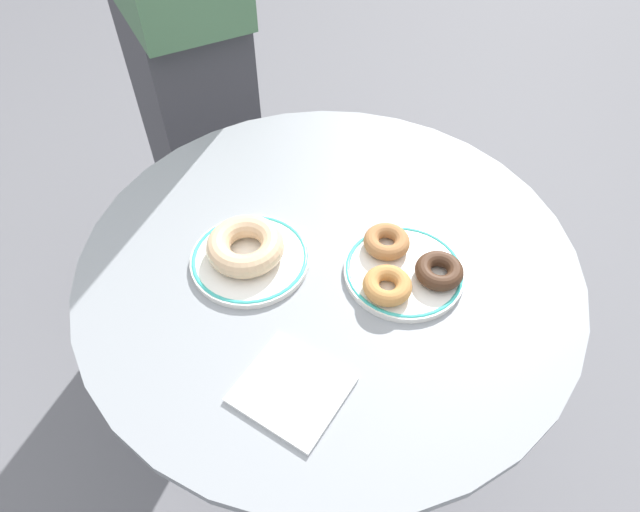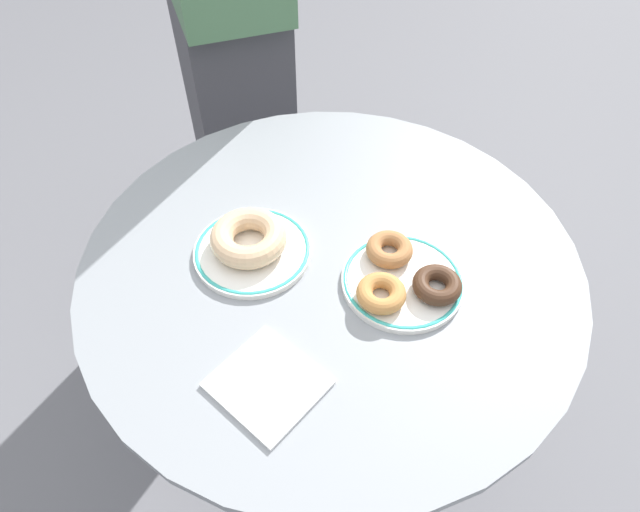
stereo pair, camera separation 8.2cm
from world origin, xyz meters
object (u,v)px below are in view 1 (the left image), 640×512
(donut_cinnamon, at_px, (387,242))
(donut_old_fashioned, at_px, (387,285))
(plate_left, at_px, (250,259))
(donut_glazed, at_px, (246,246))
(plate_right, at_px, (404,271))
(person_figure, at_px, (175,11))
(cafe_table, at_px, (327,343))
(paper_napkin, at_px, (292,389))
(donut_chocolate, at_px, (439,271))

(donut_cinnamon, distance_m, donut_old_fashioned, 0.08)
(plate_left, height_order, donut_glazed, donut_glazed)
(donut_old_fashioned, bearing_deg, donut_cinnamon, 95.98)
(plate_left, relative_size, plate_right, 1.01)
(donut_cinnamon, height_order, person_figure, person_figure)
(cafe_table, height_order, person_figure, person_figure)
(donut_glazed, distance_m, donut_cinnamon, 0.21)
(plate_right, distance_m, paper_napkin, 0.25)
(donut_old_fashioned, height_order, paper_napkin, donut_old_fashioned)
(plate_right, bearing_deg, donut_cinnamon, 128.29)
(donut_glazed, relative_size, person_figure, 0.07)
(donut_glazed, height_order, donut_chocolate, donut_glazed)
(donut_chocolate, xyz_separation_m, donut_cinnamon, (-0.08, 0.04, 0.00))
(donut_glazed, height_order, donut_old_fashioned, donut_glazed)
(plate_left, xyz_separation_m, donut_cinnamon, (0.20, 0.05, 0.02))
(cafe_table, xyz_separation_m, plate_right, (0.12, -0.02, 0.26))
(paper_napkin, bearing_deg, cafe_table, 87.55)
(plate_left, bearing_deg, plate_right, 3.72)
(person_figure, bearing_deg, donut_cinnamon, -45.97)
(donut_cinnamon, distance_m, paper_napkin, 0.27)
(paper_napkin, bearing_deg, donut_old_fashioned, 58.73)
(cafe_table, relative_size, donut_cinnamon, 10.88)
(paper_napkin, bearing_deg, donut_glazed, 118.71)
(plate_right, distance_m, donut_glazed, 0.24)
(donut_chocolate, bearing_deg, donut_glazed, -178.81)
(plate_right, relative_size, donut_glazed, 1.53)
(plate_right, bearing_deg, plate_left, -176.28)
(plate_right, xyz_separation_m, person_figure, (-0.55, 0.57, 0.09))
(donut_glazed, xyz_separation_m, donut_chocolate, (0.29, 0.01, -0.01))
(plate_right, distance_m, donut_old_fashioned, 0.05)
(donut_glazed, bearing_deg, plate_right, 2.67)
(donut_old_fashioned, height_order, person_figure, person_figure)
(plate_right, relative_size, paper_napkin, 1.40)
(donut_chocolate, distance_m, donut_cinnamon, 0.09)
(plate_right, xyz_separation_m, donut_cinnamon, (-0.03, 0.04, 0.02))
(plate_right, relative_size, donut_old_fashioned, 2.54)
(plate_left, height_order, donut_chocolate, donut_chocolate)
(plate_right, bearing_deg, paper_napkin, -120.29)
(plate_right, xyz_separation_m, paper_napkin, (-0.13, -0.22, -0.00))
(cafe_table, distance_m, donut_chocolate, 0.32)
(plate_right, xyz_separation_m, donut_chocolate, (0.05, -0.01, 0.02))
(plate_right, height_order, donut_old_fashioned, donut_old_fashioned)
(donut_chocolate, bearing_deg, cafe_table, 172.71)
(plate_left, relative_size, paper_napkin, 1.42)
(donut_chocolate, bearing_deg, plate_right, 174.11)
(donut_chocolate, relative_size, paper_napkin, 0.55)
(donut_cinnamon, bearing_deg, donut_glazed, -166.37)
(donut_glazed, bearing_deg, cafe_table, 12.57)
(cafe_table, relative_size, paper_napkin, 6.01)
(donut_cinnamon, bearing_deg, plate_right, -51.71)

